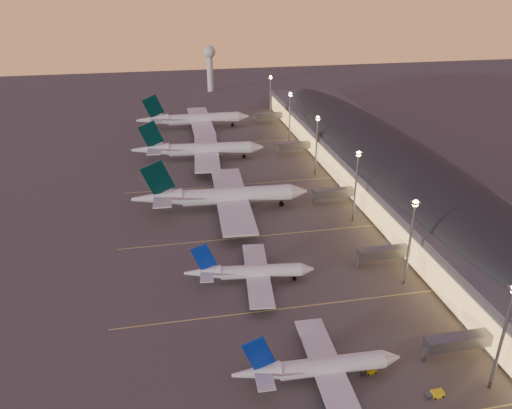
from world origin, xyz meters
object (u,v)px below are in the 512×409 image
object	(u,v)px
airliner_narrow_south	(318,367)
radar_tower	(210,61)
airliner_wide_near	(222,196)
airliner_narrow_north	(250,272)
airliner_wide_mid	(199,150)
baggage_tug_a	(435,394)
airliner_wide_far	(194,119)
baggage_tug_b	(369,371)

from	to	relation	value
airliner_narrow_south	radar_tower	xyz separation A→B (m)	(9.24, 290.67, 18.44)
airliner_narrow_south	airliner_wide_near	distance (m)	88.96
airliner_narrow_north	airliner_wide_mid	xyz separation A→B (m)	(-4.97, 104.61, 1.63)
radar_tower	airliner_narrow_south	bearing A→B (deg)	-91.82
airliner_wide_mid	baggage_tug_a	size ratio (longest dim) A/B	15.36
airliner_narrow_south	airliner_wide_mid	distance (m)	144.68
airliner_wide_far	baggage_tug_b	xyz separation A→B (m)	(22.19, -196.71, -4.66)
airliner_narrow_north	airliner_wide_far	xyz separation A→B (m)	(-2.95, 156.93, 1.77)
airliner_narrow_north	airliner_wide_near	distance (m)	49.02
airliner_wide_near	radar_tower	world-z (taller)	radar_tower
airliner_narrow_south	baggage_tug_b	distance (m)	12.05
airliner_wide_near	airliner_wide_far	bearing A→B (deg)	93.57
airliner_narrow_south	airliner_wide_mid	xyz separation A→B (m)	(-12.53, 144.12, 1.59)
airliner_narrow_north	airliner_wide_mid	distance (m)	104.74
airliner_wide_near	radar_tower	size ratio (longest dim) A/B	1.99
airliner_wide_far	baggage_tug_a	bearing A→B (deg)	-80.64
airliner_wide_far	baggage_tug_a	xyz separation A→B (m)	(33.19, -205.69, -4.64)
airliner_narrow_north	airliner_wide_far	world-z (taller)	airliner_wide_far
radar_tower	baggage_tug_a	size ratio (longest dim) A/B	8.18
airliner_narrow_north	airliner_wide_near	world-z (taller)	airliner_wide_near
airliner_wide_mid	baggage_tug_b	world-z (taller)	airliner_wide_mid
radar_tower	airliner_narrow_north	bearing A→B (deg)	-93.83
airliner_wide_far	airliner_wide_near	bearing A→B (deg)	-89.03
airliner_wide_near	radar_tower	bearing A→B (deg)	87.63
airliner_narrow_north	baggage_tug_a	distance (m)	57.45
airliner_wide_mid	baggage_tug_b	distance (m)	146.47
airliner_narrow_north	airliner_wide_far	bearing A→B (deg)	97.38
airliner_wide_mid	airliner_wide_far	world-z (taller)	airliner_wide_far
airliner_wide_mid	baggage_tug_a	bearing A→B (deg)	-72.54
airliner_wide_far	baggage_tug_a	world-z (taller)	airliner_wide_far
airliner_wide_near	baggage_tug_b	world-z (taller)	airliner_wide_near
airliner_narrow_north	airliner_wide_near	bearing A→B (deg)	98.04
radar_tower	baggage_tug_b	distance (m)	291.72
airliner_narrow_north	radar_tower	bearing A→B (deg)	92.48
airliner_narrow_north	airliner_wide_near	xyz separation A→B (m)	(-1.49, 48.96, 1.93)
airliner_wide_mid	airliner_wide_far	xyz separation A→B (m)	(2.02, 52.32, 0.14)
airliner_wide_mid	airliner_narrow_south	bearing A→B (deg)	-80.50
airliner_narrow_north	baggage_tug_b	world-z (taller)	airliner_narrow_north
airliner_narrow_north	radar_tower	distance (m)	252.39
airliner_wide_far	baggage_tug_a	size ratio (longest dim) A/B	15.73
radar_tower	baggage_tug_b	size ratio (longest dim) A/B	8.44
radar_tower	airliner_wide_near	bearing A→B (deg)	-95.17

